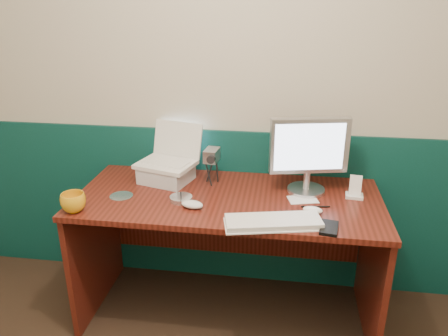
% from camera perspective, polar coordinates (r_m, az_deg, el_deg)
% --- Properties ---
extents(back_wall, '(3.50, 0.04, 2.50)m').
position_cam_1_polar(back_wall, '(2.51, -1.18, 10.48)').
color(back_wall, '#B8B09C').
rests_on(back_wall, ground).
extents(wainscot, '(3.48, 0.02, 1.00)m').
position_cam_1_polar(wainscot, '(2.75, -1.10, -5.11)').
color(wainscot, '#08362C').
rests_on(wainscot, ground).
extents(desk, '(1.60, 0.70, 0.75)m').
position_cam_1_polar(desk, '(2.49, 0.51, -11.57)').
color(desk, '#3B120A').
rests_on(desk, ground).
extents(laptop_riser, '(0.31, 0.29, 0.09)m').
position_cam_1_polar(laptop_riser, '(2.49, -7.54, -0.73)').
color(laptop_riser, silver).
rests_on(laptop_riser, desk).
extents(laptop, '(0.35, 0.31, 0.25)m').
position_cam_1_polar(laptop, '(2.43, -7.74, 3.01)').
color(laptop, silver).
rests_on(laptop, laptop_riser).
extents(monitor, '(0.43, 0.20, 0.41)m').
position_cam_1_polar(monitor, '(2.33, 10.98, 1.61)').
color(monitor, '#BAB9BF').
rests_on(monitor, desk).
extents(keyboard, '(0.46, 0.24, 0.03)m').
position_cam_1_polar(keyboard, '(2.03, 6.46, -7.09)').
color(keyboard, white).
rests_on(keyboard, desk).
extents(mouse_right, '(0.10, 0.07, 0.03)m').
position_cam_1_polar(mouse_right, '(2.17, 11.51, -5.40)').
color(mouse_right, white).
rests_on(mouse_right, desk).
extents(mouse_left, '(0.12, 0.09, 0.04)m').
position_cam_1_polar(mouse_left, '(2.18, -4.18, -4.76)').
color(mouse_left, silver).
rests_on(mouse_left, desk).
extents(mug, '(0.14, 0.14, 0.10)m').
position_cam_1_polar(mug, '(2.25, -19.09, -4.27)').
color(mug, orange).
rests_on(mug, desk).
extents(camcorder, '(0.11, 0.15, 0.21)m').
position_cam_1_polar(camcorder, '(2.42, -1.59, 0.36)').
color(camcorder, '#A3A2A7').
rests_on(camcorder, desk).
extents(cd_spindle, '(0.12, 0.12, 0.02)m').
position_cam_1_polar(cd_spindle, '(2.26, -5.64, -4.00)').
color(cd_spindle, silver).
rests_on(cd_spindle, desk).
extents(cd_loose_a, '(0.12, 0.12, 0.00)m').
position_cam_1_polar(cd_loose_a, '(2.37, -13.26, -3.55)').
color(cd_loose_a, '#B2B9C3').
rests_on(cd_loose_a, desk).
extents(pen, '(0.14, 0.03, 0.01)m').
position_cam_1_polar(pen, '(2.23, 11.86, -4.97)').
color(pen, black).
rests_on(pen, desk).
extents(papers, '(0.17, 0.13, 0.00)m').
position_cam_1_polar(papers, '(2.30, 10.25, -4.08)').
color(papers, silver).
rests_on(papers, desk).
extents(dock, '(0.10, 0.08, 0.02)m').
position_cam_1_polar(dock, '(2.39, 16.64, -3.51)').
color(dock, white).
rests_on(dock, desk).
extents(music_player, '(0.06, 0.04, 0.11)m').
position_cam_1_polar(music_player, '(2.36, 16.79, -2.17)').
color(music_player, white).
rests_on(music_player, dock).
extents(pda, '(0.10, 0.14, 0.02)m').
position_cam_1_polar(pda, '(2.04, 13.56, -7.62)').
color(pda, black).
rests_on(pda, desk).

